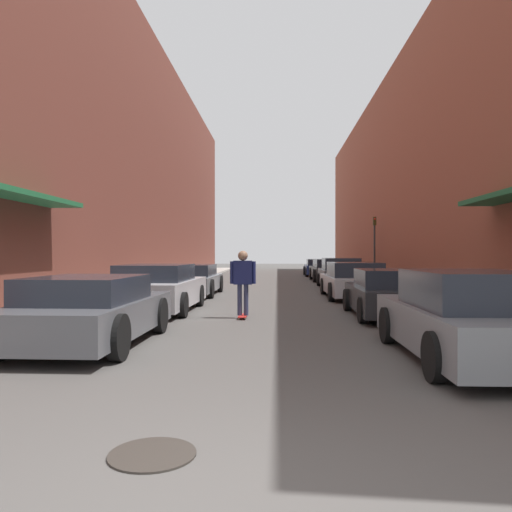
% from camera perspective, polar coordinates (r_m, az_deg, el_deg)
% --- Properties ---
extents(ground, '(101.91, 101.91, 0.00)m').
position_cam_1_polar(ground, '(21.50, 1.75, -3.92)').
color(ground, '#4C4947').
extents(curb_strip_left, '(1.80, 46.32, 0.12)m').
position_cam_1_polar(curb_strip_left, '(26.65, -9.04, -2.96)').
color(curb_strip_left, '#A3A099').
rests_on(curb_strip_left, ground).
extents(curb_strip_right, '(1.80, 46.32, 0.12)m').
position_cam_1_polar(curb_strip_right, '(26.55, 12.84, -2.98)').
color(curb_strip_right, '#A3A099').
rests_on(curb_strip_right, ground).
extents(building_row_left, '(4.90, 46.32, 12.70)m').
position_cam_1_polar(building_row_left, '(27.74, -15.03, 10.20)').
color(building_row_left, brown).
rests_on(building_row_left, ground).
extents(building_row_right, '(4.90, 46.32, 10.93)m').
position_cam_1_polar(building_row_right, '(27.44, 18.89, 8.43)').
color(building_row_right, brown).
rests_on(building_row_right, ground).
extents(parked_car_left_0, '(2.01, 4.26, 1.21)m').
position_cam_1_polar(parked_car_left_0, '(9.21, -18.45, -5.96)').
color(parked_car_left_0, '#515459').
rests_on(parked_car_left_0, ground).
extents(parked_car_left_1, '(2.09, 4.37, 1.29)m').
position_cam_1_polar(parked_car_left_1, '(13.95, -11.21, -3.67)').
color(parked_car_left_1, '#B7B7BC').
rests_on(parked_car_left_1, ground).
extents(parked_car_left_2, '(1.97, 4.62, 1.16)m').
position_cam_1_polar(parked_car_left_2, '(19.14, -7.30, -2.72)').
color(parked_car_left_2, gray).
rests_on(parked_car_left_2, ground).
extents(parked_car_right_0, '(1.93, 4.35, 1.35)m').
position_cam_1_polar(parked_car_right_0, '(8.13, 22.99, -6.52)').
color(parked_car_right_0, gray).
rests_on(parked_car_right_0, ground).
extents(parked_car_right_1, '(1.92, 4.06, 1.20)m').
position_cam_1_polar(parked_car_right_1, '(12.98, 15.01, -4.20)').
color(parked_car_right_1, '#232326').
rests_on(parked_car_right_1, ground).
extents(parked_car_right_2, '(2.05, 4.56, 1.27)m').
position_cam_1_polar(parked_car_right_2, '(18.11, 11.09, -2.79)').
color(parked_car_right_2, '#B7B7BC').
rests_on(parked_car_right_2, ground).
extents(parked_car_right_3, '(1.91, 4.21, 1.37)m').
position_cam_1_polar(parked_car_right_3, '(23.07, 9.60, -2.02)').
color(parked_car_right_3, '#515459').
rests_on(parked_car_right_3, ground).
extents(parked_car_right_4, '(1.96, 4.83, 1.25)m').
position_cam_1_polar(parked_car_right_4, '(28.68, 8.30, -1.61)').
color(parked_car_right_4, '#232326').
rests_on(parked_car_right_4, ground).
extents(parked_car_right_5, '(2.05, 4.24, 1.16)m').
position_cam_1_polar(parked_car_right_5, '(34.77, 7.24, -1.33)').
color(parked_car_right_5, navy).
rests_on(parked_car_right_5, ground).
extents(skateboarder, '(0.63, 0.78, 1.66)m').
position_cam_1_polar(skateboarder, '(12.26, -1.51, -2.39)').
color(skateboarder, '#B2231E').
rests_on(skateboarder, ground).
extents(manhole_cover, '(0.70, 0.70, 0.02)m').
position_cam_1_polar(manhole_cover, '(4.35, -11.77, -21.30)').
color(manhole_cover, '#332D28').
rests_on(manhole_cover, ground).
extents(traffic_light, '(0.16, 0.22, 3.42)m').
position_cam_1_polar(traffic_light, '(27.66, 13.39, 1.67)').
color(traffic_light, '#2D2D2D').
rests_on(traffic_light, curb_strip_right).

